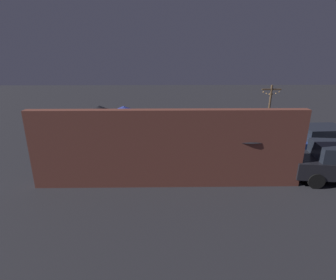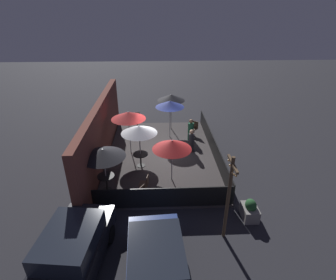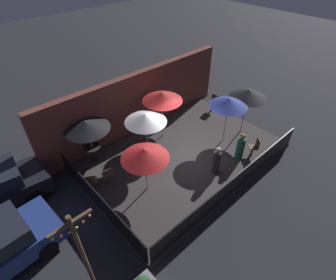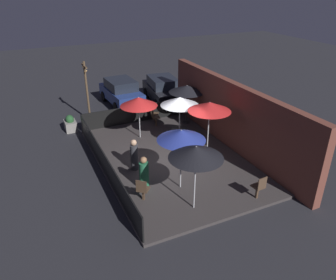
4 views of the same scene
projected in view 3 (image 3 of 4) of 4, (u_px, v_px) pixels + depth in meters
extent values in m
plane|color=#26262B|center=(183.00, 157.00, 12.36)|extent=(60.00, 60.00, 0.00)
cube|color=#383333|center=(183.00, 156.00, 12.33)|extent=(9.02, 5.97, 0.12)
cube|color=brown|center=(139.00, 102.00, 13.22)|extent=(10.62, 0.36, 3.15)
cube|color=black|center=(236.00, 182.00, 10.31)|extent=(8.82, 0.05, 0.95)
cube|color=black|center=(98.00, 200.00, 9.63)|extent=(0.05, 5.77, 0.95)
cylinder|color=#B2B2B7|center=(91.00, 142.00, 11.37)|extent=(0.05, 0.05, 2.12)
cone|color=black|center=(87.00, 125.00, 10.82)|extent=(1.93, 1.93, 0.37)
cylinder|color=#B2B2B7|center=(147.00, 136.00, 11.55)|extent=(0.05, 0.05, 2.29)
cone|color=silver|center=(146.00, 118.00, 10.95)|extent=(1.80, 1.80, 0.39)
cylinder|color=#B2B2B7|center=(146.00, 170.00, 10.03)|extent=(0.05, 0.05, 2.12)
cone|color=red|center=(145.00, 154.00, 9.51)|extent=(1.82, 1.82, 0.43)
cylinder|color=#B2B2B7|center=(226.00, 121.00, 12.37)|extent=(0.05, 0.05, 2.40)
cone|color=#283893|center=(229.00, 102.00, 11.74)|extent=(1.76, 1.76, 0.38)
cylinder|color=#B2B2B7|center=(245.00, 112.00, 12.98)|extent=(0.05, 0.05, 2.41)
cone|color=black|center=(248.00, 94.00, 12.36)|extent=(1.81, 1.81, 0.41)
cylinder|color=#B2B2B7|center=(163.00, 115.00, 12.68)|extent=(0.05, 0.05, 2.46)
cone|color=red|center=(162.00, 97.00, 12.04)|extent=(1.88, 1.88, 0.40)
cylinder|color=black|center=(95.00, 159.00, 12.03)|extent=(0.42, 0.42, 0.02)
cylinder|color=black|center=(93.00, 153.00, 11.80)|extent=(0.08, 0.08, 0.74)
cylinder|color=black|center=(92.00, 147.00, 11.56)|extent=(0.76, 0.76, 0.04)
cylinder|color=black|center=(148.00, 155.00, 12.26)|extent=(0.43, 0.43, 0.02)
cylinder|color=black|center=(148.00, 150.00, 12.05)|extent=(0.08, 0.08, 0.68)
cylinder|color=black|center=(147.00, 144.00, 11.83)|extent=(0.78, 0.78, 0.04)
cube|color=#4C3828|center=(93.00, 185.00, 10.57)|extent=(0.11, 0.11, 0.42)
cube|color=#4C3828|center=(92.00, 181.00, 10.42)|extent=(0.55, 0.55, 0.04)
cube|color=#4C3828|center=(90.00, 180.00, 10.13)|extent=(0.36, 0.24, 0.44)
cube|color=#4C3828|center=(212.00, 107.00, 15.18)|extent=(0.09, 0.09, 0.48)
cube|color=#4C3828|center=(213.00, 103.00, 15.02)|extent=(0.44, 0.44, 0.04)
cube|color=#4C3828|center=(215.00, 98.00, 14.97)|extent=(0.07, 0.40, 0.44)
cube|color=#4C3828|center=(109.00, 179.00, 10.77)|extent=(0.09, 0.09, 0.48)
cube|color=#4C3828|center=(108.00, 175.00, 10.61)|extent=(0.46, 0.46, 0.04)
cube|color=#4C3828|center=(109.00, 173.00, 10.34)|extent=(0.40, 0.10, 0.44)
cube|color=#4C3828|center=(252.00, 151.00, 12.18)|extent=(0.11, 0.11, 0.43)
cube|color=#4C3828|center=(253.00, 147.00, 12.03)|extent=(0.56, 0.56, 0.04)
cube|color=#4C3828|center=(258.00, 143.00, 11.88)|extent=(0.29, 0.32, 0.44)
cylinder|color=#333338|center=(216.00, 162.00, 11.08)|extent=(0.45, 0.45, 1.11)
sphere|color=tan|center=(218.00, 150.00, 10.65)|extent=(0.25, 0.25, 0.25)
cylinder|color=#236642|center=(240.00, 148.00, 11.78)|extent=(0.37, 0.37, 1.12)
sphere|color=#9E704C|center=(243.00, 136.00, 11.35)|extent=(0.25, 0.25, 0.25)
cylinder|color=brown|center=(83.00, 255.00, 6.88)|extent=(0.12, 0.12, 3.38)
cube|color=brown|center=(70.00, 223.00, 5.98)|extent=(1.10, 0.08, 0.08)
sphere|color=#F4B260|center=(53.00, 239.00, 5.83)|extent=(0.07, 0.07, 0.07)
sphere|color=#F4B260|center=(61.00, 236.00, 5.97)|extent=(0.07, 0.07, 0.07)
sphere|color=#F4B260|center=(69.00, 232.00, 6.10)|extent=(0.07, 0.07, 0.07)
sphere|color=#F4B260|center=(77.00, 228.00, 6.20)|extent=(0.07, 0.07, 0.07)
sphere|color=#F4B260|center=(83.00, 222.00, 6.26)|extent=(0.07, 0.07, 0.07)
sphere|color=#F4B260|center=(89.00, 216.00, 6.31)|extent=(0.07, 0.07, 0.07)
cylinder|color=black|center=(27.00, 220.00, 9.29)|extent=(0.65, 0.22, 0.64)
cylinder|color=black|center=(49.00, 250.00, 8.42)|extent=(0.65, 0.22, 0.64)
cylinder|color=black|center=(26.00, 173.00, 11.09)|extent=(0.66, 0.25, 0.64)
cylinder|color=black|center=(36.00, 198.00, 10.07)|extent=(0.66, 0.25, 0.64)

